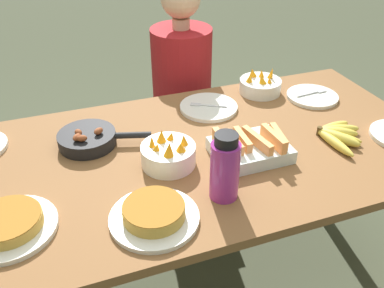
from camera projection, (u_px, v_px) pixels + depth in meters
name	position (u px, v px, depth m)	size (l,w,h in m)	color
ground_plane	(192.00, 283.00, 1.92)	(14.00, 14.00, 0.00)	#474C38
dining_table	(192.00, 170.00, 1.55)	(1.89, 0.93, 0.76)	brown
banana_bunch	(337.00, 134.00, 1.56)	(0.18, 0.22, 0.04)	gold
melon_tray	(250.00, 148.00, 1.45)	(0.26, 0.20, 0.10)	silver
skillet	(88.00, 139.00, 1.51)	(0.34, 0.21, 0.08)	black
frittata_plate_center	(154.00, 214.00, 1.18)	(0.27, 0.27, 0.06)	silver
frittata_plate_side	(9.00, 225.00, 1.15)	(0.27, 0.27, 0.05)	silver
empty_plate_near_front	(312.00, 96.00, 1.84)	(0.23, 0.23, 0.02)	silver
empty_plate_far_right	(209.00, 107.00, 1.76)	(0.25, 0.25, 0.02)	silver
fruit_bowl_mango	(168.00, 154.00, 1.41)	(0.19, 0.19, 0.13)	silver
fruit_bowl_citrus	(260.00, 85.00, 1.88)	(0.19, 0.19, 0.12)	silver
water_bottle	(225.00, 168.00, 1.23)	(0.09, 0.09, 0.23)	#992D89
person_figure	(182.00, 114.00, 2.22)	(0.34, 0.34, 1.23)	black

